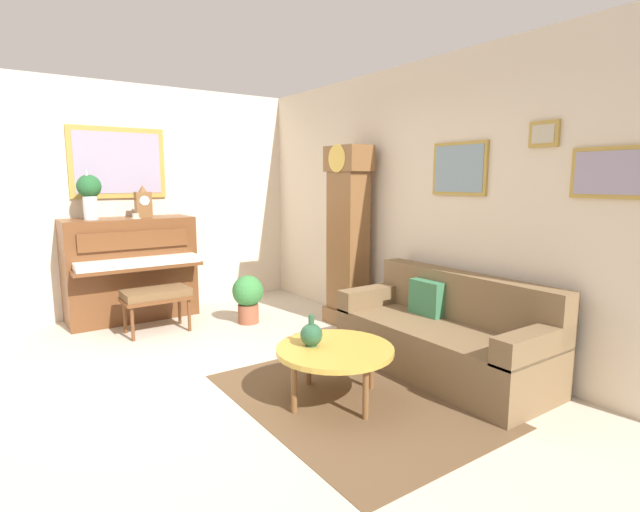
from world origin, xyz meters
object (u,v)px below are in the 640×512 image
object	(u,v)px
coffee_table	(335,351)
mantel_clock	(143,203)
green_jug	(311,334)
teacup	(136,217)
grandfather_clock	(348,241)
piano_bench	(156,296)
piano	(131,268)
potted_plant	(248,296)
flower_vase	(89,191)
couch	(444,336)

from	to	relation	value
coffee_table	mantel_clock	distance (m)	3.35
green_jug	teacup	bearing A→B (deg)	-170.17
teacup	grandfather_clock	bearing A→B (deg)	51.77
piano_bench	green_jug	distance (m)	2.36
piano	mantel_clock	bearing A→B (deg)	89.32
piano_bench	potted_plant	distance (m)	1.01
potted_plant	flower_vase	bearing A→B (deg)	-123.98
piano	potted_plant	xyz separation A→B (m)	(0.97, 1.05, -0.29)
piano	grandfather_clock	bearing A→B (deg)	50.00
piano_bench	grandfather_clock	world-z (taller)	grandfather_clock
piano	mantel_clock	distance (m)	0.79
piano	teacup	bearing A→B (deg)	20.74
grandfather_clock	green_jug	size ratio (longest dim) A/B	8.46
couch	mantel_clock	distance (m)	3.77
piano	mantel_clock	world-z (taller)	mantel_clock
piano_bench	couch	size ratio (longest dim) A/B	0.37
flower_vase	potted_plant	size ratio (longest dim) A/B	1.04
mantel_clock	green_jug	size ratio (longest dim) A/B	1.58
couch	flower_vase	distance (m)	4.10
couch	green_jug	distance (m)	1.28
couch	green_jug	world-z (taller)	couch
piano_bench	green_jug	xyz separation A→B (m)	(2.31, 0.48, 0.10)
couch	potted_plant	size ratio (longest dim) A/B	3.39
mantel_clock	green_jug	bearing A→B (deg)	6.94
potted_plant	piano	bearing A→B (deg)	-132.83
couch	green_jug	xyz separation A→B (m)	(-0.20, -1.25, 0.19)
green_jug	potted_plant	xyz separation A→B (m)	(-2.07, 0.49, -0.18)
flower_vase	teacup	size ratio (longest dim) A/B	5.00
coffee_table	green_jug	xyz separation A→B (m)	(-0.13, -0.13, 0.12)
couch	mantel_clock	bearing A→B (deg)	-153.38
piano_bench	potted_plant	world-z (taller)	potted_plant
grandfather_clock	potted_plant	size ratio (longest dim) A/B	3.62
piano_bench	flower_vase	size ratio (longest dim) A/B	1.21
piano_bench	couch	distance (m)	3.05
grandfather_clock	piano_bench	bearing A→B (deg)	-116.13
couch	teacup	xyz separation A→B (m)	(-3.09, -1.75, 0.92)
grandfather_clock	flower_vase	xyz separation A→B (m)	(-1.65, -2.37, 0.56)
couch	green_jug	size ratio (longest dim) A/B	7.92
couch	flower_vase	bearing A→B (deg)	-145.79
piano_bench	mantel_clock	size ratio (longest dim) A/B	1.84
coffee_table	green_jug	world-z (taller)	green_jug
grandfather_clock	potted_plant	xyz separation A→B (m)	(-0.68, -0.92, -0.64)
flower_vase	teacup	distance (m)	0.55
flower_vase	green_jug	bearing A→B (deg)	17.34
grandfather_clock	teacup	world-z (taller)	grandfather_clock
coffee_table	piano	bearing A→B (deg)	-167.84
flower_vase	coffee_table	bearing A→B (deg)	18.74
grandfather_clock	couch	distance (m)	1.72
piano	grandfather_clock	distance (m)	2.60
grandfather_clock	potted_plant	bearing A→B (deg)	-126.47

